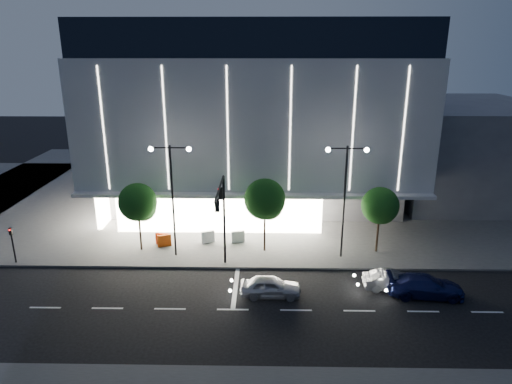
{
  "coord_description": "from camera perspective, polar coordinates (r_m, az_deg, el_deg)",
  "views": [
    {
      "loc": [
        3.94,
        -26.66,
        15.96
      ],
      "look_at": [
        3.31,
        7.32,
        5.0
      ],
      "focal_mm": 32.0,
      "sensor_mm": 36.0,
      "label": 1
    }
  ],
  "objects": [
    {
      "name": "barrier_d",
      "position": [
        38.43,
        -2.26,
        -5.62
      ],
      "size": [
        1.13,
        0.55,
        1.0
      ],
      "primitive_type": "cube",
      "rotation": [
        0.0,
        0.0,
        0.29
      ],
      "color": "#BEBEBE",
      "rests_on": "sidewalk_museum"
    },
    {
      "name": "sidewalk_museum",
      "position": [
        53.1,
        2.16,
        0.46
      ],
      "size": [
        70.0,
        40.0,
        0.15
      ],
      "primitive_type": "cube",
      "color": "#474747",
      "rests_on": "ground"
    },
    {
      "name": "barrier_c",
      "position": [
        38.44,
        -11.38,
        -5.97
      ],
      "size": [
        1.12,
        0.59,
        1.0
      ],
      "primitive_type": "cube",
      "rotation": [
        0.0,
        0.0,
        0.32
      ],
      "color": "#E84C0C",
      "rests_on": "sidewalk_museum"
    },
    {
      "name": "museum",
      "position": [
        49.43,
        -0.06,
        10.1
      ],
      "size": [
        30.0,
        25.8,
        18.0
      ],
      "color": "#4C4C51",
      "rests_on": "ground"
    },
    {
      "name": "car_second",
      "position": [
        33.01,
        16.66,
        -10.59
      ],
      "size": [
        3.95,
        1.45,
        1.29
      ],
      "primitive_type": "imported",
      "rotation": [
        0.0,
        0.0,
        1.55
      ],
      "color": "#97999E",
      "rests_on": "ground"
    },
    {
      "name": "car_third",
      "position": [
        32.89,
        20.41,
        -10.95
      ],
      "size": [
        5.13,
        2.39,
        1.45
      ],
      "primitive_type": "imported",
      "rotation": [
        0.0,
        0.0,
        1.5
      ],
      "color": "#151A4F",
      "rests_on": "ground"
    },
    {
      "name": "car_lead",
      "position": [
        30.92,
        1.83,
        -11.73
      ],
      "size": [
        4.06,
        1.67,
        1.38
      ],
      "primitive_type": "imported",
      "rotation": [
        0.0,
        0.0,
        1.56
      ],
      "color": "#B1B3BA",
      "rests_on": "ground"
    },
    {
      "name": "annex_building",
      "position": [
        56.33,
        24.2,
        5.08
      ],
      "size": [
        16.0,
        20.0,
        10.0
      ],
      "primitive_type": "cube",
      "color": "#4C4C51",
      "rests_on": "ground"
    },
    {
      "name": "ground",
      "position": [
        31.32,
        -6.48,
        -12.89
      ],
      "size": [
        160.0,
        160.0,
        0.0
      ],
      "primitive_type": "plane",
      "color": "black",
      "rests_on": "ground"
    },
    {
      "name": "barrier_b",
      "position": [
        38.6,
        -6.02,
        -5.6
      ],
      "size": [
        1.11,
        0.65,
        1.0
      ],
      "primitive_type": "cube",
      "rotation": [
        0.0,
        0.0,
        0.39
      ],
      "color": "white",
      "rests_on": "sidewalk_museum"
    },
    {
      "name": "tree_left",
      "position": [
        37.08,
        -14.51,
        -1.48
      ],
      "size": [
        3.02,
        3.02,
        5.72
      ],
      "color": "black",
      "rests_on": "ground"
    },
    {
      "name": "ped_signal_far",
      "position": [
        39.08,
        -28.15,
        -5.47
      ],
      "size": [
        0.22,
        0.24,
        3.0
      ],
      "color": "black",
      "rests_on": "ground"
    },
    {
      "name": "street_lamp_east",
      "position": [
        34.69,
        11.08,
        0.77
      ],
      "size": [
        3.16,
        0.36,
        9.0
      ],
      "color": "black",
      "rests_on": "ground"
    },
    {
      "name": "street_lamp_west",
      "position": [
        34.85,
        -10.47,
        0.89
      ],
      "size": [
        3.16,
        0.36,
        9.0
      ],
      "color": "black",
      "rests_on": "ground"
    },
    {
      "name": "barrier_a",
      "position": [
        38.81,
        -11.65,
        -5.75
      ],
      "size": [
        1.13,
        0.51,
        1.0
      ],
      "primitive_type": "cube",
      "rotation": [
        0.0,
        0.0,
        -0.24
      ],
      "color": "#FC410E",
      "rests_on": "sidewalk_museum"
    },
    {
      "name": "tree_right",
      "position": [
        36.91,
        15.26,
        -1.88
      ],
      "size": [
        2.91,
        2.91,
        5.51
      ],
      "color": "black",
      "rests_on": "ground"
    },
    {
      "name": "traffic_mast",
      "position": [
        32.06,
        -4.26,
        -2.11
      ],
      "size": [
        0.33,
        5.89,
        7.07
      ],
      "color": "black",
      "rests_on": "ground"
    },
    {
      "name": "tree_mid",
      "position": [
        35.63,
        1.15,
        -1.17
      ],
      "size": [
        3.25,
        3.25,
        6.15
      ],
      "color": "black",
      "rests_on": "ground"
    }
  ]
}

